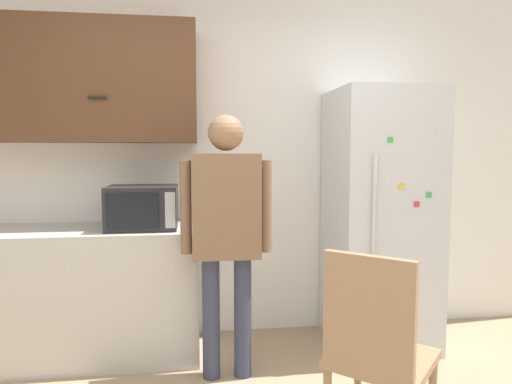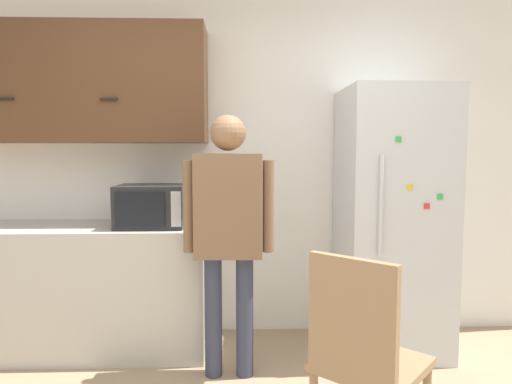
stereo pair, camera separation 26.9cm
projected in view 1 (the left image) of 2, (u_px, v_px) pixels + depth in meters
The scene contains 7 objects.
back_wall at pixel (223, 162), 3.56m from camera, with size 6.00×0.06×2.70m.
counter at pixel (53, 294), 3.14m from camera, with size 2.00×0.63×0.90m.
upper_cabinets at pixel (50, 81), 3.14m from camera, with size 2.00×0.39×0.84m.
microwave at pixel (143, 207), 3.12m from camera, with size 0.47×0.38×0.29m.
person at pixel (226, 220), 2.82m from camera, with size 0.57×0.23×1.66m.
refrigerator at pixel (380, 219), 3.37m from camera, with size 0.71×0.72×1.88m.
chair at pixel (376, 347), 2.07m from camera, with size 0.62×0.62×0.99m.
Camera 1 is at (-0.22, -1.59, 1.43)m, focal length 32.00 mm.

